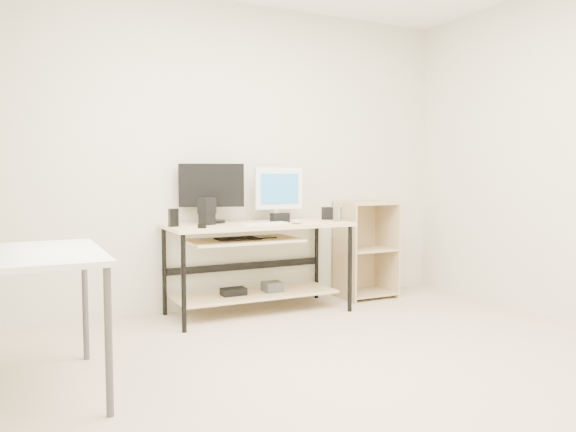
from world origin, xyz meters
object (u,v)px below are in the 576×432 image
(shelf_unit, at_px, (364,248))
(white_imac, at_px, (279,190))
(audio_controller, at_px, (173,218))
(desk, at_px, (255,249))
(side_table, at_px, (41,267))
(black_monitor, at_px, (212,189))

(shelf_unit, bearing_deg, white_imac, -179.97)
(audio_controller, bearing_deg, shelf_unit, -1.51)
(desk, relative_size, white_imac, 3.29)
(desk, relative_size, side_table, 1.50)
(shelf_unit, bearing_deg, audio_controller, -174.66)
(side_table, bearing_deg, white_imac, 32.11)
(audio_controller, bearing_deg, black_monitor, 20.64)
(shelf_unit, xyz_separation_m, audio_controller, (-1.86, -0.17, 0.37))
(side_table, height_order, shelf_unit, shelf_unit)
(white_imac, height_order, audio_controller, white_imac)
(shelf_unit, bearing_deg, desk, -172.23)
(side_table, bearing_deg, shelf_unit, 23.33)
(audio_controller, bearing_deg, side_table, -139.80)
(side_table, xyz_separation_m, audio_controller, (0.97, 1.05, 0.15))
(black_monitor, bearing_deg, audio_controller, -133.58)
(side_table, relative_size, shelf_unit, 1.11)
(black_monitor, relative_size, white_imac, 1.14)
(black_monitor, height_order, white_imac, black_monitor)
(shelf_unit, height_order, white_imac, white_imac)
(shelf_unit, bearing_deg, black_monitor, 179.22)
(shelf_unit, bearing_deg, side_table, -156.67)
(shelf_unit, distance_m, white_imac, 1.05)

